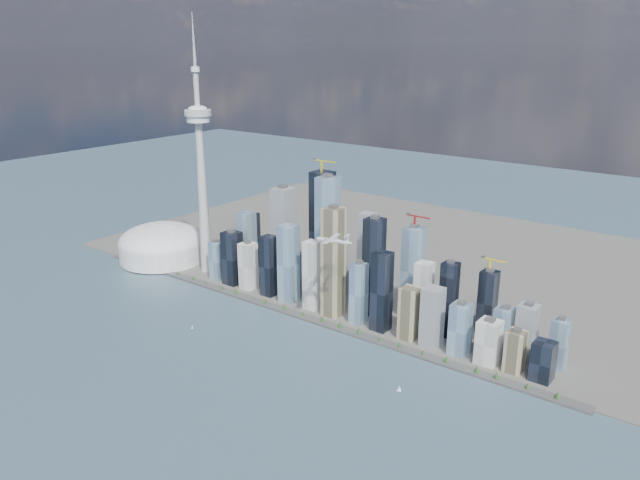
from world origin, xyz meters
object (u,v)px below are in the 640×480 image
Objects in this scene: sailboat_east at (399,389)px; dome_stadium at (162,245)px; sailboat_west at (192,327)px; needle_tower at (201,169)px; airplane at (333,240)px.

dome_stadium is at bearing 155.00° from sailboat_east.
sailboat_east is (742.16, -166.63, -35.98)m from dome_stadium.
dome_stadium is 396.65m from sailboat_west.
needle_tower is at bearing 151.30° from sailboat_east.
needle_tower reaches higher than airplane.
needle_tower is 241.40m from dome_stadium.
needle_tower reaches higher than sailboat_west.
needle_tower is 2.75× the size of dome_stadium.
needle_tower is 445.88m from airplane.
sailboat_west is 409.44m from sailboat_east.
airplane is 7.91× the size of sailboat_west.
sailboat_east is (602.16, -176.63, -232.38)m from needle_tower.
needle_tower is 51.11× the size of sailboat_east.
airplane reaches higher than sailboat_west.
dome_stadium is 596.37m from airplane.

